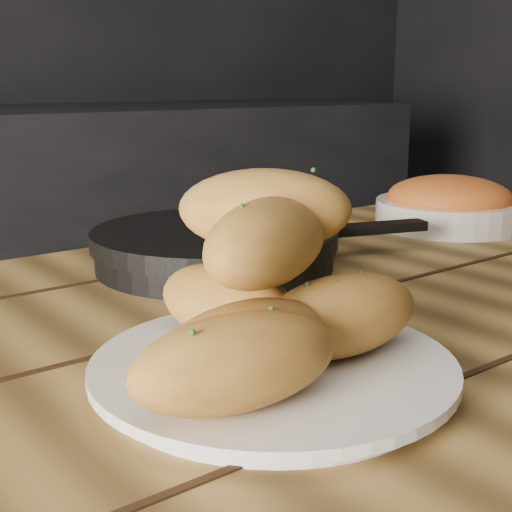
{
  "coord_description": "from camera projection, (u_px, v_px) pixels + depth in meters",
  "views": [
    {
      "loc": [
        -0.15,
        0.08,
        0.96
      ],
      "look_at": [
        0.15,
        0.47,
        0.84
      ],
      "focal_mm": 50.0,
      "sensor_mm": 36.0,
      "label": 1
    }
  ],
  "objects": [
    {
      "name": "bread_rolls",
      "position": [
        265.0,
        296.0,
        0.48
      ],
      "size": [
        0.25,
        0.2,
        0.13
      ],
      "color": "#AC7C2F",
      "rests_on": "plate"
    },
    {
      "name": "plate",
      "position": [
        273.0,
        370.0,
        0.51
      ],
      "size": [
        0.26,
        0.26,
        0.02
      ],
      "color": "white",
      "rests_on": "table"
    },
    {
      "name": "skillet",
      "position": [
        217.0,
        247.0,
        0.82
      ],
      "size": [
        0.41,
        0.28,
        0.05
      ],
      "color": "black",
      "rests_on": "table"
    },
    {
      "name": "table",
      "position": [
        351.0,
        449.0,
        0.61
      ],
      "size": [
        1.45,
        0.91,
        0.75
      ],
      "color": "olive",
      "rests_on": "ground"
    },
    {
      "name": "bowl",
      "position": [
        449.0,
        205.0,
        1.05
      ],
      "size": [
        0.21,
        0.21,
        0.08
      ],
      "color": "white",
      "rests_on": "table"
    }
  ]
}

